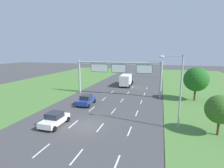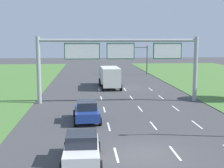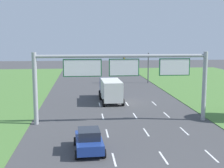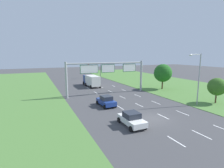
{
  "view_description": "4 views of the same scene",
  "coord_description": "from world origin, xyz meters",
  "px_view_note": "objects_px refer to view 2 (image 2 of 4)",
  "views": [
    {
      "loc": [
        8.28,
        -18.15,
        8.84
      ],
      "look_at": [
        -0.49,
        13.16,
        2.72
      ],
      "focal_mm": 28.0,
      "sensor_mm": 36.0,
      "label": 1
    },
    {
      "loc": [
        -3.43,
        -17.32,
        6.63
      ],
      "look_at": [
        -0.85,
        13.88,
        2.21
      ],
      "focal_mm": 50.0,
      "sensor_mm": 36.0,
      "label": 2
    },
    {
      "loc": [
        -3.84,
        -14.48,
        8.38
      ],
      "look_at": [
        -0.84,
        17.09,
        3.64
      ],
      "focal_mm": 50.0,
      "sensor_mm": 36.0,
      "label": 3
    },
    {
      "loc": [
        -13.9,
        -17.87,
        8.31
      ],
      "look_at": [
        -0.53,
        11.94,
        2.81
      ],
      "focal_mm": 28.0,
      "sensor_mm": 36.0,
      "label": 4
    }
  ],
  "objects_px": {
    "car_near_red": "(82,148)",
    "sign_gantry": "(119,56)",
    "car_lead_silver": "(87,111)",
    "traffic_light_mast": "(137,55)",
    "box_truck": "(109,76)"
  },
  "relations": [
    {
      "from": "car_near_red",
      "to": "sign_gantry",
      "type": "xyz_separation_m",
      "value": [
        3.82,
        16.48,
        4.15
      ]
    },
    {
      "from": "car_lead_silver",
      "to": "sign_gantry",
      "type": "distance_m",
      "value": 9.51
    },
    {
      "from": "car_lead_silver",
      "to": "traffic_light_mast",
      "type": "xyz_separation_m",
      "value": [
        9.78,
        34.2,
        3.03
      ]
    },
    {
      "from": "car_lead_silver",
      "to": "traffic_light_mast",
      "type": "relative_size",
      "value": 0.73
    },
    {
      "from": "car_lead_silver",
      "to": "traffic_light_mast",
      "type": "bearing_deg",
      "value": 71.26
    },
    {
      "from": "car_near_red",
      "to": "sign_gantry",
      "type": "relative_size",
      "value": 0.24
    },
    {
      "from": "car_near_red",
      "to": "traffic_light_mast",
      "type": "height_order",
      "value": "traffic_light_mast"
    },
    {
      "from": "box_truck",
      "to": "traffic_light_mast",
      "type": "distance_m",
      "value": 17.37
    },
    {
      "from": "sign_gantry",
      "to": "traffic_light_mast",
      "type": "distance_m",
      "value": 27.15
    },
    {
      "from": "sign_gantry",
      "to": "traffic_light_mast",
      "type": "relative_size",
      "value": 3.08
    },
    {
      "from": "box_truck",
      "to": "sign_gantry",
      "type": "height_order",
      "value": "sign_gantry"
    },
    {
      "from": "car_near_red",
      "to": "sign_gantry",
      "type": "height_order",
      "value": "sign_gantry"
    },
    {
      "from": "sign_gantry",
      "to": "traffic_light_mast",
      "type": "xyz_separation_m",
      "value": [
        6.25,
        26.4,
        -1.09
      ]
    },
    {
      "from": "car_lead_silver",
      "to": "box_truck",
      "type": "bearing_deg",
      "value": 77.13
    },
    {
      "from": "car_near_red",
      "to": "box_truck",
      "type": "height_order",
      "value": "box_truck"
    }
  ]
}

